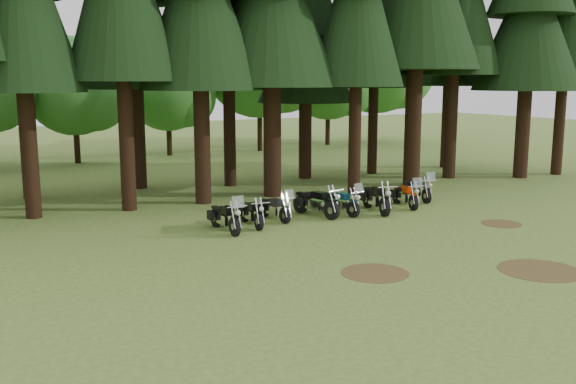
% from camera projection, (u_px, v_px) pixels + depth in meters
% --- Properties ---
extents(ground, '(120.00, 120.00, 0.00)m').
position_uv_depth(ground, '(413.00, 243.00, 20.13)').
color(ground, '#4E6C29').
rests_on(ground, ground).
extents(pine_back_4, '(4.94, 4.94, 13.78)m').
position_uv_depth(pine_back_4, '(306.00, 15.00, 32.02)').
color(pine_back_4, black).
rests_on(pine_back_4, ground).
extents(decid_3, '(6.12, 5.95, 7.65)m').
position_uv_depth(decid_3, '(79.00, 89.00, 38.58)').
color(decid_3, black).
rests_on(decid_3, ground).
extents(decid_4, '(5.93, 5.76, 7.41)m').
position_uv_depth(decid_4, '(172.00, 90.00, 42.69)').
color(decid_4, black).
rests_on(decid_4, ground).
extents(decid_5, '(8.45, 8.21, 10.56)m').
position_uv_depth(decid_5, '(266.00, 63.00, 45.11)').
color(decid_5, black).
rests_on(decid_5, ground).
extents(decid_6, '(7.06, 6.86, 8.82)m').
position_uv_depth(decid_6, '(333.00, 78.00, 49.59)').
color(decid_6, black).
rests_on(decid_6, ground).
extents(decid_7, '(8.44, 8.20, 10.55)m').
position_uv_depth(decid_7, '(382.00, 65.00, 51.51)').
color(decid_7, black).
rests_on(decid_7, ground).
extents(dirt_patch_0, '(1.80, 1.80, 0.01)m').
position_uv_depth(dirt_patch_0, '(375.00, 273.00, 16.96)').
color(dirt_patch_0, '#4C3D1E').
rests_on(dirt_patch_0, ground).
extents(dirt_patch_1, '(1.40, 1.40, 0.01)m').
position_uv_depth(dirt_patch_1, '(502.00, 224.00, 22.75)').
color(dirt_patch_1, '#4C3D1E').
rests_on(dirt_patch_1, ground).
extents(dirt_patch_2, '(2.20, 2.20, 0.01)m').
position_uv_depth(dirt_patch_2, '(540.00, 270.00, 17.20)').
color(dirt_patch_2, '#4C3D1E').
rests_on(dirt_patch_2, ground).
extents(motorcycle_0, '(0.41, 2.19, 1.38)m').
position_uv_depth(motorcycle_0, '(225.00, 218.00, 21.52)').
color(motorcycle_0, black).
rests_on(motorcycle_0, ground).
extents(motorcycle_1, '(0.38, 2.06, 0.84)m').
position_uv_depth(motorcycle_1, '(251.00, 214.00, 22.37)').
color(motorcycle_1, black).
rests_on(motorcycle_1, ground).
extents(motorcycle_2, '(0.46, 2.02, 1.27)m').
position_uv_depth(motorcycle_2, '(274.00, 209.00, 23.28)').
color(motorcycle_2, black).
rests_on(motorcycle_2, ground).
extents(motorcycle_3, '(0.65, 2.32, 0.96)m').
position_uv_depth(motorcycle_3, '(316.00, 204.00, 23.94)').
color(motorcycle_3, black).
rests_on(motorcycle_3, ground).
extents(motorcycle_4, '(0.58, 2.11, 1.32)m').
position_uv_depth(motorcycle_4, '(340.00, 203.00, 24.30)').
color(motorcycle_4, black).
rests_on(motorcycle_4, ground).
extents(motorcycle_5, '(0.78, 2.39, 0.99)m').
position_uv_depth(motorcycle_5, '(376.00, 199.00, 24.72)').
color(motorcycle_5, black).
rests_on(motorcycle_5, ground).
extents(motorcycle_6, '(0.73, 2.12, 1.34)m').
position_uv_depth(motorcycle_6, '(405.00, 196.00, 25.71)').
color(motorcycle_6, black).
rests_on(motorcycle_6, ground).
extents(motorcycle_7, '(0.70, 2.13, 1.34)m').
position_uv_depth(motorcycle_7, '(418.00, 190.00, 27.12)').
color(motorcycle_7, black).
rests_on(motorcycle_7, ground).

